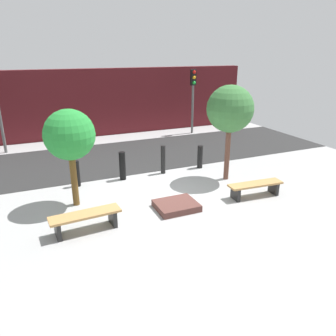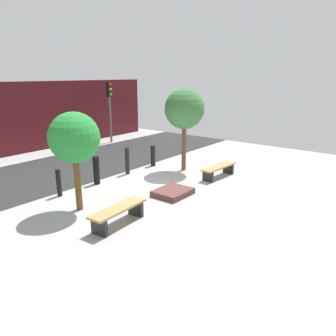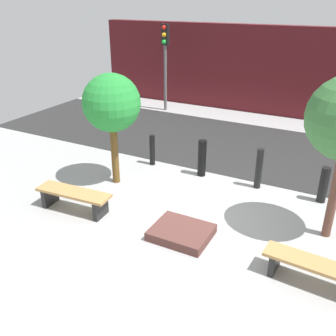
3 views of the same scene
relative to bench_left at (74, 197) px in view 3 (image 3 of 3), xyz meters
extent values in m
plane|color=#A0A0A0|center=(2.52, 1.09, -0.34)|extent=(18.00, 18.00, 0.00)
cube|color=#282828|center=(2.52, 5.44, -0.33)|extent=(18.00, 4.49, 0.01)
cube|color=#511419|center=(2.52, 9.53, 1.33)|extent=(16.20, 0.50, 3.34)
cube|color=black|center=(-0.67, -0.05, -0.13)|extent=(0.13, 0.47, 0.41)
cube|color=black|center=(0.67, 0.05, -0.13)|extent=(0.13, 0.47, 0.41)
cube|color=#B2844C|center=(0.00, 0.00, 0.11)|extent=(1.73, 0.58, 0.06)
cube|color=black|center=(4.37, 0.05, -0.15)|extent=(0.13, 0.43, 0.37)
cube|color=#B2844C|center=(5.04, 0.00, 0.07)|extent=(1.72, 0.54, 0.06)
cube|color=brown|center=(2.52, 0.20, -0.25)|extent=(1.13, 0.95, 0.18)
cylinder|color=brown|center=(0.00, 1.58, 0.50)|extent=(0.18, 0.18, 1.68)
sphere|color=#268D37|center=(0.00, 1.58, 1.72)|extent=(1.37, 1.37, 1.37)
cylinder|color=brown|center=(5.04, 1.58, 0.66)|extent=(0.17, 0.17, 1.99)
cylinder|color=black|center=(0.28, 2.94, 0.09)|extent=(0.15, 0.15, 0.86)
cylinder|color=black|center=(1.77, 2.94, 0.15)|extent=(0.22, 0.22, 0.97)
cylinder|color=black|center=(3.27, 2.94, 0.18)|extent=(0.16, 0.16, 1.03)
cylinder|color=black|center=(4.76, 2.94, 0.09)|extent=(0.20, 0.20, 0.86)
cylinder|color=#5D5D5D|center=(-2.01, 7.99, 1.34)|extent=(0.12, 0.12, 3.36)
cube|color=black|center=(-2.01, 7.99, 2.63)|extent=(0.28, 0.16, 0.78)
sphere|color=red|center=(-2.01, 7.88, 2.89)|extent=(0.17, 0.17, 0.17)
sphere|color=orange|center=(-2.01, 7.88, 2.63)|extent=(0.17, 0.17, 0.17)
sphere|color=green|center=(-2.01, 7.88, 2.37)|extent=(0.17, 0.17, 0.17)
camera|label=1|loc=(-0.97, -7.25, 3.83)|focal=35.00mm
camera|label=2|loc=(-5.19, -5.66, 3.34)|focal=35.00mm
camera|label=3|loc=(5.15, -5.36, 4.00)|focal=40.00mm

